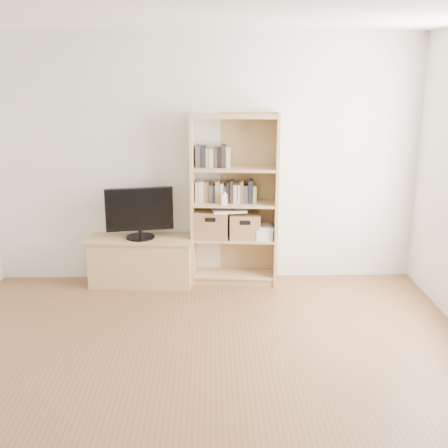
{
  "coord_description": "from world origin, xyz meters",
  "views": [
    {
      "loc": [
        0.05,
        -3.36,
        2.27
      ],
      "look_at": [
        0.18,
        1.9,
        0.77
      ],
      "focal_mm": 45.0,
      "sensor_mm": 36.0,
      "label": 1
    }
  ],
  "objects_px": {
    "basket_left": "(212,224)",
    "bookshelf": "(235,201)",
    "television": "(139,213)",
    "baby_monitor": "(224,199)",
    "basket_right": "(245,226)",
    "laptop": "(229,210)",
    "tv_stand": "(142,262)"
  },
  "relations": [
    {
      "from": "laptop",
      "to": "television",
      "type": "bearing_deg",
      "value": 173.84
    },
    {
      "from": "baby_monitor",
      "to": "basket_left",
      "type": "bearing_deg",
      "value": 135.56
    },
    {
      "from": "bookshelf",
      "to": "basket_left",
      "type": "relative_size",
      "value": 5.11
    },
    {
      "from": "basket_right",
      "to": "bookshelf",
      "type": "bearing_deg",
      "value": 175.12
    },
    {
      "from": "bookshelf",
      "to": "television",
      "type": "bearing_deg",
      "value": -173.13
    },
    {
      "from": "laptop",
      "to": "baby_monitor",
      "type": "bearing_deg",
      "value": -129.07
    },
    {
      "from": "bookshelf",
      "to": "laptop",
      "type": "xyz_separation_m",
      "value": [
        -0.06,
        -0.01,
        -0.1
      ]
    },
    {
      "from": "bookshelf",
      "to": "baby_monitor",
      "type": "distance_m",
      "value": 0.15
    },
    {
      "from": "bookshelf",
      "to": "basket_left",
      "type": "distance_m",
      "value": 0.35
    },
    {
      "from": "television",
      "to": "baby_monitor",
      "type": "xyz_separation_m",
      "value": [
        0.88,
        -0.05,
        0.15
      ]
    },
    {
      "from": "basket_right",
      "to": "baby_monitor",
      "type": "bearing_deg",
      "value": -157.93
    },
    {
      "from": "bookshelf",
      "to": "baby_monitor",
      "type": "relative_size",
      "value": 16.5
    },
    {
      "from": "baby_monitor",
      "to": "laptop",
      "type": "xyz_separation_m",
      "value": [
        0.05,
        0.08,
        -0.13
      ]
    },
    {
      "from": "tv_stand",
      "to": "bookshelf",
      "type": "height_order",
      "value": "bookshelf"
    },
    {
      "from": "baby_monitor",
      "to": "basket_left",
      "type": "xyz_separation_m",
      "value": [
        -0.13,
        0.11,
        -0.29
      ]
    },
    {
      "from": "basket_right",
      "to": "television",
      "type": "bearing_deg",
      "value": -176.35
    },
    {
      "from": "baby_monitor",
      "to": "basket_left",
      "type": "height_order",
      "value": "baby_monitor"
    },
    {
      "from": "tv_stand",
      "to": "bookshelf",
      "type": "bearing_deg",
      "value": 6.16
    },
    {
      "from": "bookshelf",
      "to": "basket_left",
      "type": "height_order",
      "value": "bookshelf"
    },
    {
      "from": "television",
      "to": "basket_right",
      "type": "xyz_separation_m",
      "value": [
        1.1,
        0.03,
        -0.16
      ]
    },
    {
      "from": "baby_monitor",
      "to": "basket_right",
      "type": "height_order",
      "value": "baby_monitor"
    },
    {
      "from": "tv_stand",
      "to": "basket_left",
      "type": "xyz_separation_m",
      "value": [
        0.75,
        0.05,
        0.4
      ]
    },
    {
      "from": "television",
      "to": "baby_monitor",
      "type": "distance_m",
      "value": 0.9
    },
    {
      "from": "bookshelf",
      "to": "basket_right",
      "type": "xyz_separation_m",
      "value": [
        0.11,
        -0.01,
        -0.27
      ]
    },
    {
      "from": "basket_left",
      "to": "tv_stand",
      "type": "bearing_deg",
      "value": -170.2
    },
    {
      "from": "basket_left",
      "to": "laptop",
      "type": "height_order",
      "value": "laptop"
    },
    {
      "from": "tv_stand",
      "to": "laptop",
      "type": "xyz_separation_m",
      "value": [
        0.93,
        0.03,
        0.56
      ]
    },
    {
      "from": "basket_left",
      "to": "bookshelf",
      "type": "bearing_deg",
      "value": 2.32
    },
    {
      "from": "baby_monitor",
      "to": "laptop",
      "type": "relative_size",
      "value": 0.31
    },
    {
      "from": "television",
      "to": "baby_monitor",
      "type": "relative_size",
      "value": 6.4
    },
    {
      "from": "laptop",
      "to": "bookshelf",
      "type": "bearing_deg",
      "value": 5.42
    },
    {
      "from": "tv_stand",
      "to": "bookshelf",
      "type": "distance_m",
      "value": 1.19
    }
  ]
}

